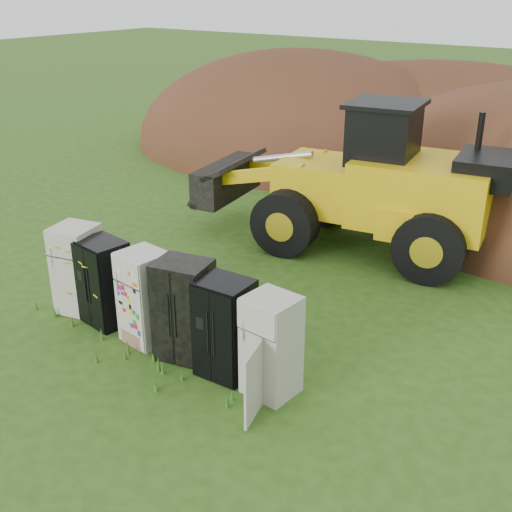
{
  "coord_description": "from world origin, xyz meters",
  "views": [
    {
      "loc": [
        7.35,
        -7.32,
        6.27
      ],
      "look_at": [
        0.58,
        2.0,
        1.27
      ],
      "focal_mm": 45.0,
      "sensor_mm": 36.0,
      "label": 1
    }
  ],
  "objects_px": {
    "fridge_sticker": "(145,297)",
    "fridge_black_right": "(225,328)",
    "fridge_dark_mid": "(184,310)",
    "fridge_open_door": "(271,346)",
    "fridge_leftmost": "(78,269)",
    "wheel_loader": "(344,175)",
    "fridge_black_side": "(105,282)"
  },
  "relations": [
    {
      "from": "fridge_sticker",
      "to": "fridge_black_right",
      "type": "height_order",
      "value": "fridge_sticker"
    },
    {
      "from": "fridge_dark_mid",
      "to": "fridge_black_right",
      "type": "distance_m",
      "value": 0.94
    },
    {
      "from": "fridge_dark_mid",
      "to": "fridge_open_door",
      "type": "distance_m",
      "value": 1.88
    },
    {
      "from": "fridge_black_right",
      "to": "fridge_open_door",
      "type": "distance_m",
      "value": 0.94
    },
    {
      "from": "fridge_black_right",
      "to": "fridge_open_door",
      "type": "bearing_deg",
      "value": -2.14
    },
    {
      "from": "fridge_leftmost",
      "to": "wheel_loader",
      "type": "height_order",
      "value": "wheel_loader"
    },
    {
      "from": "fridge_black_side",
      "to": "fridge_sticker",
      "type": "distance_m",
      "value": 1.13
    },
    {
      "from": "fridge_open_door",
      "to": "wheel_loader",
      "type": "relative_size",
      "value": 0.23
    },
    {
      "from": "fridge_sticker",
      "to": "fridge_black_right",
      "type": "relative_size",
      "value": 1.01
    },
    {
      "from": "fridge_black_side",
      "to": "fridge_leftmost",
      "type": "bearing_deg",
      "value": -175.08
    },
    {
      "from": "fridge_dark_mid",
      "to": "fridge_black_right",
      "type": "relative_size",
      "value": 1.05
    },
    {
      "from": "fridge_leftmost",
      "to": "fridge_black_side",
      "type": "bearing_deg",
      "value": -16.41
    },
    {
      "from": "fridge_black_side",
      "to": "wheel_loader",
      "type": "xyz_separation_m",
      "value": [
        1.74,
        6.28,
        0.98
      ]
    },
    {
      "from": "fridge_dark_mid",
      "to": "fridge_black_right",
      "type": "height_order",
      "value": "fridge_dark_mid"
    },
    {
      "from": "fridge_black_side",
      "to": "fridge_black_right",
      "type": "relative_size",
      "value": 0.98
    },
    {
      "from": "fridge_open_door",
      "to": "fridge_leftmost",
      "type": "bearing_deg",
      "value": -176.28
    },
    {
      "from": "fridge_sticker",
      "to": "fridge_black_side",
      "type": "bearing_deg",
      "value": -174.32
    },
    {
      "from": "fridge_sticker",
      "to": "fridge_open_door",
      "type": "height_order",
      "value": "fridge_sticker"
    },
    {
      "from": "fridge_leftmost",
      "to": "fridge_black_side",
      "type": "height_order",
      "value": "fridge_leftmost"
    },
    {
      "from": "fridge_dark_mid",
      "to": "fridge_leftmost",
      "type": "bearing_deg",
      "value": 166.11
    },
    {
      "from": "fridge_black_side",
      "to": "fridge_sticker",
      "type": "xyz_separation_m",
      "value": [
        1.13,
        -0.02,
        0.03
      ]
    },
    {
      "from": "fridge_black_side",
      "to": "fridge_open_door",
      "type": "xyz_separation_m",
      "value": [
        3.95,
        -0.02,
        0.0
      ]
    },
    {
      "from": "fridge_black_right",
      "to": "fridge_sticker",
      "type": "bearing_deg",
      "value": 177.01
    },
    {
      "from": "fridge_open_door",
      "to": "fridge_dark_mid",
      "type": "bearing_deg",
      "value": -175.98
    },
    {
      "from": "fridge_black_side",
      "to": "fridge_dark_mid",
      "type": "xyz_separation_m",
      "value": [
        2.07,
        -0.01,
        0.06
      ]
    },
    {
      "from": "fridge_leftmost",
      "to": "fridge_sticker",
      "type": "height_order",
      "value": "fridge_leftmost"
    },
    {
      "from": "fridge_dark_mid",
      "to": "fridge_black_right",
      "type": "xyz_separation_m",
      "value": [
        0.94,
        -0.02,
        -0.04
      ]
    },
    {
      "from": "fridge_sticker",
      "to": "fridge_black_right",
      "type": "xyz_separation_m",
      "value": [
        1.88,
        -0.01,
        -0.01
      ]
    },
    {
      "from": "fridge_sticker",
      "to": "fridge_dark_mid",
      "type": "bearing_deg",
      "value": 7.63
    },
    {
      "from": "fridge_sticker",
      "to": "wheel_loader",
      "type": "xyz_separation_m",
      "value": [
        0.61,
        6.3,
        0.95
      ]
    },
    {
      "from": "fridge_black_side",
      "to": "fridge_sticker",
      "type": "height_order",
      "value": "fridge_sticker"
    },
    {
      "from": "fridge_leftmost",
      "to": "fridge_black_right",
      "type": "bearing_deg",
      "value": -14.76
    }
  ]
}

